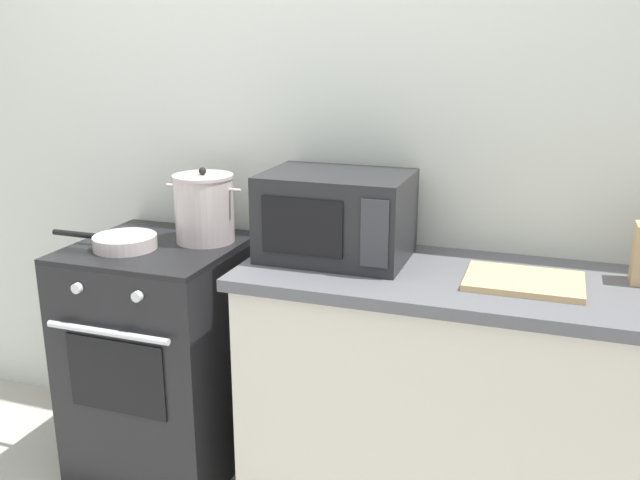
% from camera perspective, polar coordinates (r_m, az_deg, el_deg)
% --- Properties ---
extents(back_wall, '(4.40, 0.10, 2.50)m').
position_cam_1_polar(back_wall, '(2.63, 2.60, 7.38)').
color(back_wall, silver).
rests_on(back_wall, ground_plane).
extents(lower_cabinet_right, '(1.64, 0.56, 0.88)m').
position_cam_1_polar(lower_cabinet_right, '(2.46, 13.77, -13.78)').
color(lower_cabinet_right, beige).
rests_on(lower_cabinet_right, ground_plane).
extents(countertop_right, '(1.70, 0.60, 0.04)m').
position_cam_1_polar(countertop_right, '(2.27, 14.55, -3.67)').
color(countertop_right, '#59595E').
rests_on(countertop_right, lower_cabinet_right).
extents(stove, '(0.60, 0.64, 0.92)m').
position_cam_1_polar(stove, '(2.80, -12.91, -9.42)').
color(stove, black).
rests_on(stove, ground_plane).
extents(stock_pot, '(0.31, 0.23, 0.28)m').
position_cam_1_polar(stock_pot, '(2.61, -9.60, 2.63)').
color(stock_pot, beige).
rests_on(stock_pot, stove).
extents(frying_pan, '(0.43, 0.23, 0.05)m').
position_cam_1_polar(frying_pan, '(2.61, -16.04, -0.14)').
color(frying_pan, beige).
rests_on(frying_pan, stove).
extents(microwave, '(0.50, 0.37, 0.30)m').
position_cam_1_polar(microwave, '(2.38, 1.37, 2.04)').
color(microwave, '#232326').
rests_on(microwave, countertop_right).
extents(cutting_board, '(0.36, 0.26, 0.02)m').
position_cam_1_polar(cutting_board, '(2.24, 16.61, -3.31)').
color(cutting_board, tan).
rests_on(cutting_board, countertop_right).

